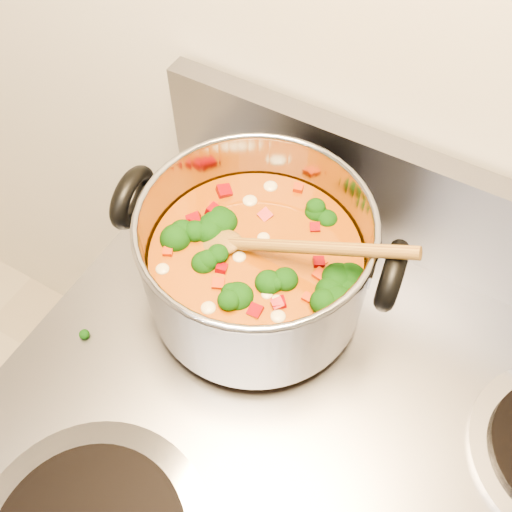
{
  "coord_description": "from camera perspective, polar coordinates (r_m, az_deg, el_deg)",
  "views": [
    {
      "loc": [
        -0.03,
        1.02,
        1.52
      ],
      "look_at": [
        -0.2,
        1.32,
        1.01
      ],
      "focal_mm": 40.0,
      "sensor_mm": 36.0,
      "label": 1
    }
  ],
  "objects": [
    {
      "name": "wooden_spoon",
      "position": [
        0.59,
        0.7,
        1.1
      ],
      "size": [
        0.24,
        0.07,
        0.1
      ],
      "rotation": [
        0.0,
        0.0,
        0.18
      ],
      "color": "brown",
      "rests_on": "stockpot"
    },
    {
      "name": "stockpot",
      "position": [
        0.62,
        -0.02,
        -0.58
      ],
      "size": [
        0.31,
        0.25,
        0.15
      ],
      "rotation": [
        0.0,
        0.0,
        0.16
      ],
      "color": "#95959C",
      "rests_on": "electric_range"
    },
    {
      "name": "cooktop_crumbs",
      "position": [
        0.66,
        5.03,
        -8.26
      ],
      "size": [
        0.17,
        0.31,
        0.01
      ],
      "color": "black",
      "rests_on": "electric_range"
    }
  ]
}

